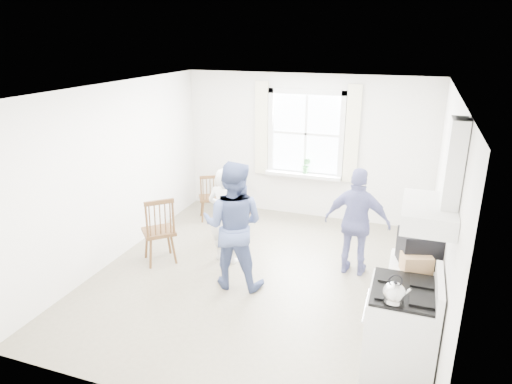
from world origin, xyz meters
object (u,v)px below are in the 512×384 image
Objects in this scene: low_cabinet at (410,298)px; stereo_stack at (420,248)px; person_mid at (233,225)px; windsor_chair_c at (160,224)px; person_left at (225,216)px; gas_stove at (401,331)px; windsor_chair_b at (234,209)px; person_right at (357,222)px; windsor_chair_a at (210,193)px.

stereo_stack reaches higher than low_cabinet.
low_cabinet is at bearing 165.90° from person_mid.
low_cabinet is 3.53m from windsor_chair_c.
windsor_chair_c is 0.72× the size of person_left.
gas_stove is 0.77× the size of person_left.
low_cabinet is 1.03× the size of windsor_chair_b.
person_right is (-0.80, 1.23, -0.31)m from stereo_stack.
person_left is at bearing 160.41° from low_cabinet.
person_right is at bearing 123.04° from stereo_stack.
person_left is 0.71m from person_mid.
windsor_chair_c is at bearing 171.44° from low_cabinet.
person_right reaches higher than windsor_chair_c.
person_right is at bearing -21.39° from windsor_chair_a.
stereo_stack is 0.32× the size of person_right.
person_right is (1.50, 0.86, -0.09)m from person_mid.
windsor_chair_c is 2.81m from person_right.
windsor_chair_b is 1.35m from windsor_chair_c.
windsor_chair_a is at bearing 146.97° from stereo_stack.
person_mid is at bearing -57.28° from windsor_chair_a.
stereo_stack reaches higher than windsor_chair_b.
low_cabinet is at bearing -33.11° from windsor_chair_a.
person_mid reaches higher than windsor_chair_b.
person_right is at bearing -13.26° from windsor_chair_b.
low_cabinet is 0.58× the size of person_right.
windsor_chair_b is at bearing -40.36° from windsor_chair_a.
person_mid is at bearing 32.82° from person_right.
stereo_stack is 0.34× the size of person_left.
windsor_chair_b is 0.57× the size of person_right.
person_left is (0.18, -0.76, 0.19)m from windsor_chair_b.
person_mid is 1.73m from person_right.
windsor_chair_c is at bearing 160.27° from gas_stove.
low_cabinet is 1.83× the size of stereo_stack.
windsor_chair_b is at bearing -71.55° from person_left.
person_mid is at bearing 170.93° from stereo_stack.
person_mid is at bearing 154.36° from gas_stove.
windsor_chair_b is 2.11m from person_right.
gas_stove reaches higher than windsor_chair_c.
person_left is at bearing -76.86° from windsor_chair_b.
gas_stove is 1.26× the size of windsor_chair_a.
person_left is (-2.66, 0.95, -0.35)m from stereo_stack.
gas_stove is at bearing -40.99° from windsor_chair_a.
windsor_chair_a is 2.32m from person_mid.
person_mid is (-2.19, 1.05, 0.38)m from gas_stove.
windsor_chair_b is 0.60× the size of person_left.
windsor_chair_c is at bearing 31.15° from person_left.
windsor_chair_a is 0.91m from windsor_chair_b.
stereo_stack is at bearing 81.71° from gas_stove.
low_cabinet is 3.28m from windsor_chair_b.
stereo_stack reaches higher than windsor_chair_a.
person_left is (0.85, 0.41, 0.09)m from windsor_chair_c.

